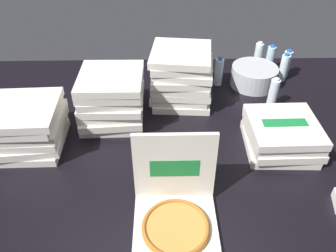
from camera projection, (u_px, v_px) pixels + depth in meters
ground_plane at (167, 156)px, 1.93m from camera, size 3.20×2.40×0.02m
open_pizza_box at (175, 210)px, 1.52m from camera, size 0.39×0.42×0.42m
pizza_stack_center_near at (112, 98)px, 2.09m from camera, size 0.42×0.43×0.33m
pizza_stack_center_far at (27, 126)px, 1.91m from camera, size 0.42×0.43×0.29m
pizza_stack_left_far at (282, 135)px, 1.92m from camera, size 0.41×0.41×0.19m
pizza_stack_left_mid at (181, 76)px, 2.26m from camera, size 0.46×0.44×0.38m
ice_bucket at (254, 76)px, 2.49m from camera, size 0.34×0.34×0.15m
water_bottle_0 at (219, 72)px, 2.47m from camera, size 0.06×0.06×0.22m
water_bottle_1 at (258, 55)px, 2.68m from camera, size 0.06×0.06×0.22m
water_bottle_2 at (270, 59)px, 2.64m from camera, size 0.06×0.06×0.22m
water_bottle_3 at (286, 64)px, 2.57m from camera, size 0.06×0.06×0.22m
water_bottle_4 at (273, 93)px, 2.24m from camera, size 0.06×0.06×0.22m
water_bottle_5 at (284, 68)px, 2.52m from camera, size 0.06×0.06×0.22m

